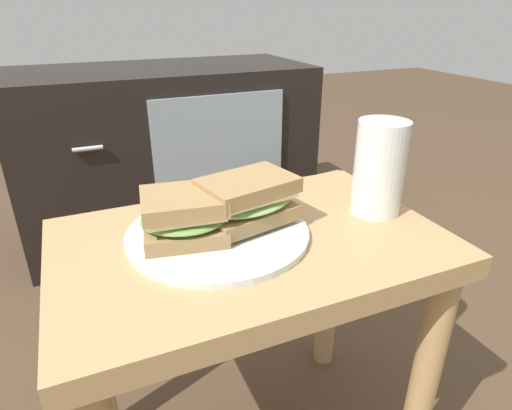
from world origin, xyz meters
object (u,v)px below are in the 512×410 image
plate (218,233)px  sandwich_back (248,200)px  paper_bag (325,228)px  sandwich_front (184,216)px  tv_cabinet (168,153)px  beer_glass (377,168)px

plate → sandwich_back: sandwich_back is taller
paper_bag → sandwich_front: bearing=-139.6°
tv_cabinet → paper_bag: (0.36, -0.48, -0.14)m
sandwich_back → beer_glass: (0.21, -0.02, 0.02)m
sandwich_front → sandwich_back: (0.10, 0.00, 0.01)m
sandwich_front → sandwich_back: 0.10m
tv_cabinet → beer_glass: beer_glass is taller
sandwich_front → plate: bearing=1.3°
tv_cabinet → paper_bag: 0.61m
sandwich_front → paper_bag: 0.78m
tv_cabinet → plate: tv_cabinet is taller
plate → paper_bag: (0.48, 0.45, -0.32)m
paper_bag → sandwich_back: bearing=-134.1°
tv_cabinet → sandwich_front: 0.97m
plate → beer_glass: 0.27m
plate → paper_bag: bearing=43.0°
tv_cabinet → sandwich_front: (-0.17, -0.93, 0.21)m
tv_cabinet → sandwich_back: 0.95m
sandwich_back → beer_glass: 0.22m
plate → beer_glass: bearing=-3.8°
plate → beer_glass: size_ratio=1.77×
beer_glass → plate: bearing=176.2°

